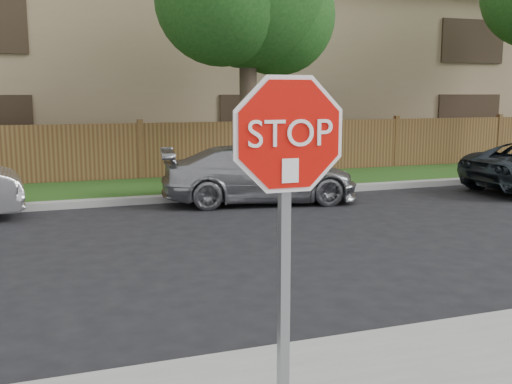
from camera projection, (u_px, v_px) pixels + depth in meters
name	position (u px, v px, depth m)	size (l,w,h in m)	color
ground	(329.00, 346.00, 5.74)	(90.00, 90.00, 0.00)	black
far_curb	(165.00, 199.00, 13.30)	(70.00, 0.30, 0.15)	gray
grass_strip	(152.00, 188.00, 14.84)	(70.00, 3.00, 0.12)	#1E4714
fence	(141.00, 153.00, 16.20)	(70.00, 0.12, 1.60)	brown
apartment_building	(113.00, 60.00, 20.96)	(35.20, 9.20, 7.20)	#9A845F
stop_sign	(287.00, 186.00, 3.71)	(1.01, 0.13, 2.55)	gray
sedan_right	(260.00, 174.00, 13.20)	(1.76, 4.32, 1.25)	#98989E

